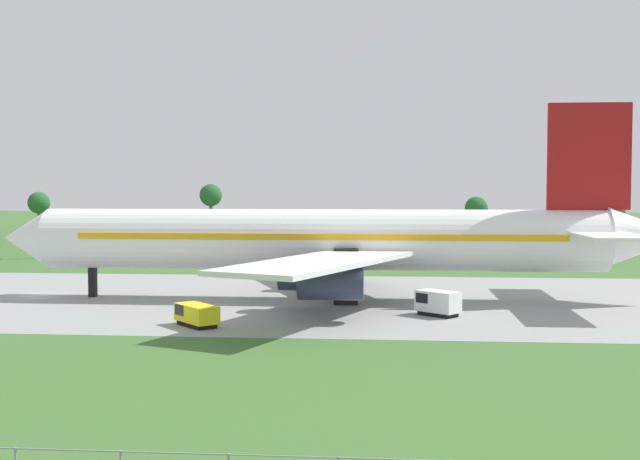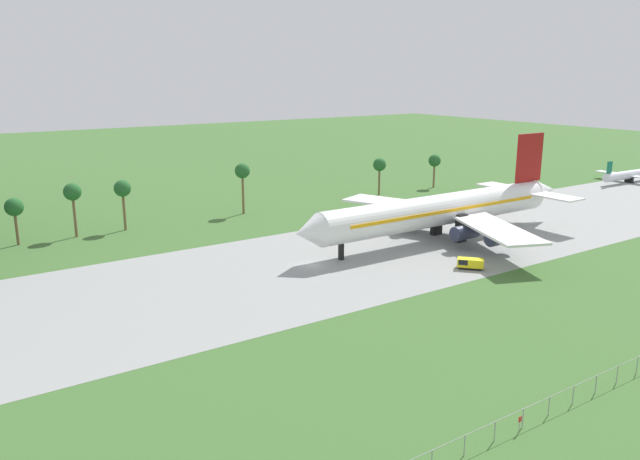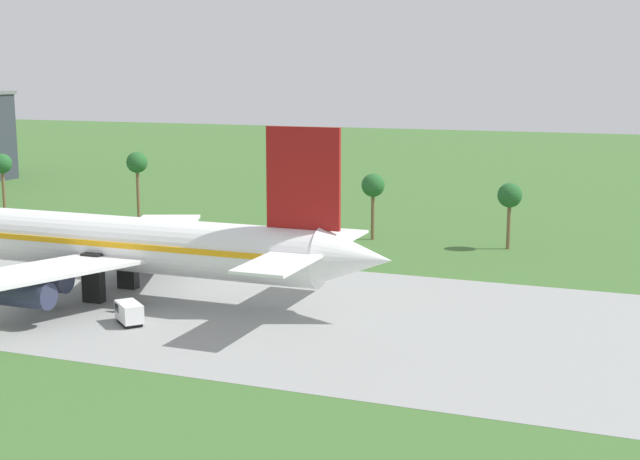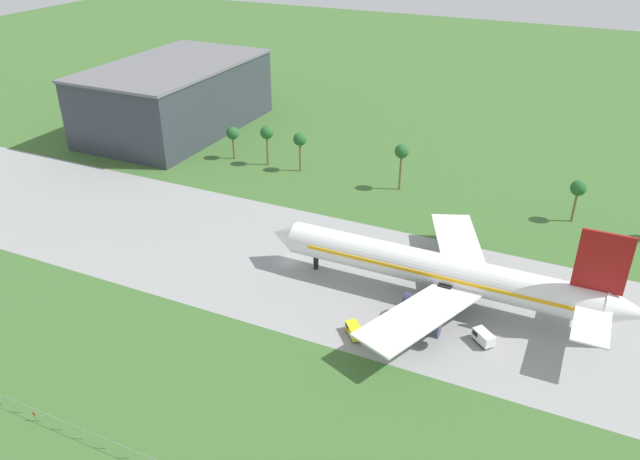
% 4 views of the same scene
% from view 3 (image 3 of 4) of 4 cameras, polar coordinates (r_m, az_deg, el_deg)
% --- Properties ---
extents(jet_airliner, '(71.12, 52.85, 20.21)m').
position_cam_3_polar(jet_airliner, '(106.72, -13.82, -0.77)').
color(jet_airliner, white).
rests_on(jet_airliner, ground_plane).
extents(fuel_truck, '(4.28, 4.07, 2.30)m').
position_cam_3_polar(fuel_truck, '(94.71, -12.14, -5.18)').
color(fuel_truck, black).
rests_on(fuel_truck, ground_plane).
extents(palm_tree_row, '(116.81, 3.60, 12.26)m').
position_cam_3_polar(palm_tree_row, '(156.62, -12.26, 3.62)').
color(palm_tree_row, brown).
rests_on(palm_tree_row, ground_plane).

